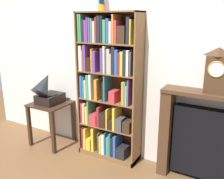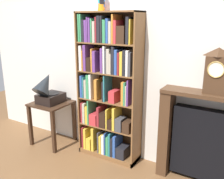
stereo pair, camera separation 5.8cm
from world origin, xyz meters
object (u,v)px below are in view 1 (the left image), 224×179
side_table_left (51,113)px  gramophone (47,90)px  cup_stack (101,1)px  fireplace_mantel (214,141)px  mantel_clock (217,71)px  bookshelf (108,89)px

side_table_left → gramophone: bearing=-90.0°
cup_stack → gramophone: bearing=-165.3°
fireplace_mantel → cup_stack: bearing=179.9°
fireplace_mantel → mantel_clock: size_ratio=2.48×
fireplace_mantel → mantel_clock: mantel_clock is taller
mantel_clock → fireplace_mantel: bearing=26.2°
bookshelf → cup_stack: (-0.11, 0.05, 1.04)m
side_table_left → mantel_clock: size_ratio=1.35×
side_table_left → gramophone: (0.00, -0.05, 0.35)m
gramophone → fireplace_mantel: gramophone is taller
bookshelf → gramophone: size_ratio=3.80×
fireplace_mantel → gramophone: bearing=-174.8°
cup_stack → side_table_left: (-0.77, -0.15, -1.50)m
bookshelf → cup_stack: cup_stack is taller
bookshelf → gramophone: 0.90m
mantel_clock → gramophone: bearing=-175.3°
mantel_clock → cup_stack: bearing=178.8°
gramophone → side_table_left: bearing=90.0°
side_table_left → bookshelf: bearing=6.5°
gramophone → bookshelf: bearing=9.8°
side_table_left → mantel_clock: bearing=3.3°
gramophone → cup_stack: bearing=14.7°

